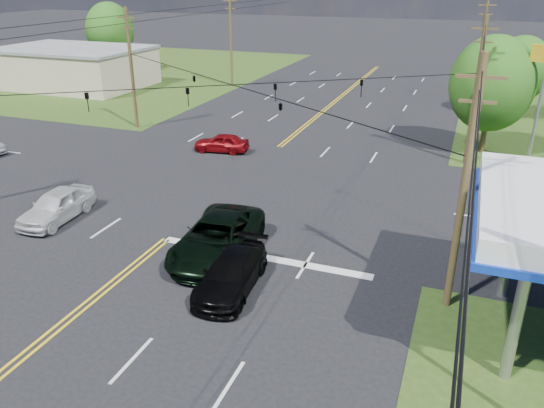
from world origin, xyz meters
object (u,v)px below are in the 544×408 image
at_px(suv_black, 232,273).
at_px(pickup_white, 57,206).
at_px(pole_left_far, 231,40).
at_px(tree_right_a, 492,84).
at_px(pole_nw, 131,68).
at_px(tree_far_l, 110,30).
at_px(retail_nw, 74,68).
at_px(pole_ne, 476,90).
at_px(pickup_dkgreen, 217,238).
at_px(tree_right_b, 521,69).
at_px(pole_right_far, 480,50).
at_px(pole_se, 464,187).

height_order(suv_black, pickup_white, pickup_white).
bearing_deg(pole_left_far, tree_right_a, -30.65).
relative_size(pole_nw, tree_far_l, 1.09).
distance_m(retail_nw, suv_black, 47.83).
xyz_separation_m(pole_ne, pickup_dkgreen, (-10.00, -17.50, -4.03)).
bearing_deg(tree_right_b, pole_left_far, 172.28).
bearing_deg(retail_nw, pole_left_far, 19.44).
bearing_deg(pickup_white, tree_right_b, 51.46).
relative_size(retail_nw, tree_far_l, 1.83).
height_order(pole_left_far, pickup_dkgreen, pole_left_far).
relative_size(pole_left_far, suv_black, 2.04).
bearing_deg(tree_right_a, pole_right_far, 93.58).
distance_m(tree_right_b, tree_far_l, 49.17).
distance_m(pole_nw, tree_right_a, 27.17).
distance_m(pole_ne, tree_right_a, 3.16).
distance_m(pole_se, pickup_white, 19.89).
height_order(tree_far_l, pickup_white, tree_far_l).
xyz_separation_m(pickup_dkgreen, suv_black, (1.76, -2.32, -0.17)).
height_order(tree_right_a, suv_black, tree_right_a).
height_order(tree_right_b, pickup_white, tree_right_b).
height_order(tree_far_l, pickup_dkgreen, tree_far_l).
xyz_separation_m(tree_far_l, pickup_dkgreen, (35.00, -40.50, -4.31)).
relative_size(pickup_dkgreen, suv_black, 1.30).
bearing_deg(tree_far_l, pickup_white, -57.42).
bearing_deg(pickup_white, tree_right_a, 41.47).
height_order(tree_right_a, pickup_white, tree_right_a).
relative_size(pole_ne, pickup_dkgreen, 1.49).
bearing_deg(pickup_dkgreen, pole_right_far, 69.37).
xyz_separation_m(pole_nw, pole_ne, (26.00, 0.00, 0.00)).
bearing_deg(tree_right_b, pole_se, -96.05).
height_order(pole_se, pole_nw, same).
distance_m(tree_right_a, pickup_white, 28.88).
xyz_separation_m(pole_ne, pole_left_far, (-26.00, 19.00, 0.25)).
height_order(pole_se, pickup_dkgreen, pole_se).
bearing_deg(suv_black, tree_far_l, 125.91).
relative_size(pole_nw, pole_left_far, 0.95).
xyz_separation_m(pole_se, pickup_white, (-19.44, 1.00, -4.12)).
bearing_deg(tree_right_a, suv_black, -112.03).
xyz_separation_m(tree_right_b, tree_far_l, (-48.50, 8.00, 0.98)).
bearing_deg(pole_nw, pole_right_far, 36.16).
bearing_deg(pole_ne, tree_far_l, 152.93).
bearing_deg(pickup_dkgreen, suv_black, -58.09).
relative_size(pole_se, tree_far_l, 1.09).
xyz_separation_m(retail_nw, pole_right_far, (43.00, 6.00, 3.17)).
bearing_deg(pole_right_far, suv_black, -101.98).
height_order(pole_nw, pickup_white, pole_nw).
height_order(retail_nw, tree_right_a, tree_right_a).
bearing_deg(pole_se, pole_right_far, 90.00).
xyz_separation_m(pole_ne, tree_right_a, (1.00, 3.00, -0.05)).
bearing_deg(pole_ne, tree_right_b, 76.87).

